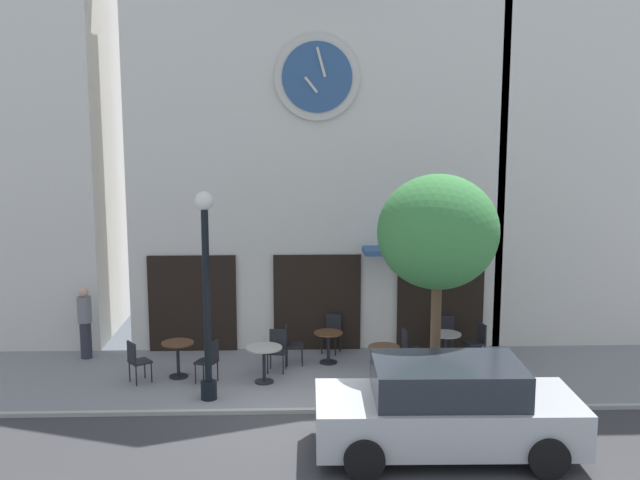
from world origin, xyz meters
The scene contains 21 objects.
ground_plane centered at (0.00, -1.26, -0.02)m, with size 29.43×10.60×0.13m.
clock_building centered at (0.44, 5.05, 6.12)m, with size 8.86×3.31×11.87m.
neighbor_building_left centered at (-7.30, 5.69, 6.82)m, with size 5.12×3.34×13.64m.
neighbor_building_right centered at (8.15, 5.66, 5.72)m, with size 6.91×3.30×11.44m.
street_lamp centered at (-1.80, 0.80, 2.09)m, with size 0.36×0.36×4.12m.
street_tree centered at (2.63, 0.58, 3.33)m, with size 2.32×2.09×4.45m.
cafe_table_center_left centered at (-2.60, 2.09, 0.54)m, with size 0.69×0.69×0.77m.
cafe_table_center centered at (-0.75, 1.70, 0.57)m, with size 0.77×0.77×0.77m.
cafe_table_near_door centered at (0.66, 2.92, 0.49)m, with size 0.65×0.65×0.72m.
cafe_table_leftmost centered at (1.77, 1.76, 0.50)m, with size 0.66×0.66×0.74m.
cafe_table_center_right centered at (3.27, 2.66, 0.52)m, with size 0.69×0.69×0.74m.
cafe_chair_facing_street centered at (-0.49, 2.46, 0.53)m, with size 0.46×0.46×0.90m.
cafe_chair_near_tree centered at (2.41, 2.47, 0.53)m, with size 0.44×0.44×0.90m.
cafe_chair_mid_row centered at (-0.19, 2.85, 0.53)m, with size 0.41×0.41×0.90m.
cafe_chair_right_end centered at (-3.41, 1.75, 0.53)m, with size 0.56×0.56×0.90m.
cafe_chair_curbside centered at (0.78, 3.74, 0.53)m, with size 0.52×0.52×0.90m.
cafe_chair_left_end centered at (-1.88, 1.70, 0.53)m, with size 0.52×0.52×0.90m.
cafe_chair_under_awning centered at (3.42, 3.46, 0.53)m, with size 0.51×0.51×0.90m.
cafe_chair_by_entrance centered at (4.04, 2.87, 0.53)m, with size 0.49×0.49×0.90m.
pedestrian_grey centered at (-4.92, 3.48, 0.86)m, with size 0.37×0.37×1.67m.
parked_car_silver centered at (2.38, -1.75, 0.76)m, with size 4.33×2.09×1.55m.
Camera 1 is at (-0.10, -13.33, 5.46)m, focal length 41.93 mm.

